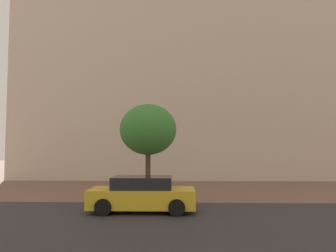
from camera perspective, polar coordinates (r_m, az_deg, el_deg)
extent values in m
plane|color=brown|center=(12.58, 0.19, -15.50)|extent=(120.00, 120.00, 0.00)
cube|color=#2D2D33|center=(12.22, 0.15, -15.84)|extent=(120.00, 8.19, 0.00)
cube|color=beige|center=(35.37, 2.75, 7.74)|extent=(29.19, 15.82, 19.33)
cylinder|color=beige|center=(32.22, -21.69, 13.19)|extent=(2.80, 2.80, 23.70)
cube|color=gold|center=(13.97, -4.37, -12.04)|extent=(4.23, 1.84, 0.75)
cube|color=black|center=(13.89, -4.36, -9.53)|extent=(2.37, 1.62, 0.48)
cylinder|color=black|center=(13.32, -10.96, -13.37)|extent=(0.64, 0.22, 0.64)
cylinder|color=black|center=(15.10, -9.40, -12.26)|extent=(0.64, 0.22, 0.64)
cylinder|color=black|center=(13.02, 1.48, -13.67)|extent=(0.64, 0.22, 0.64)
cylinder|color=black|center=(14.83, 1.51, -12.46)|extent=(0.64, 0.22, 0.64)
cylinder|color=#4C3823|center=(17.37, -3.42, -8.34)|extent=(0.26, 0.26, 2.36)
ellipsoid|color=#387F33|center=(17.34, -3.39, -0.59)|extent=(2.91, 2.91, 2.62)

